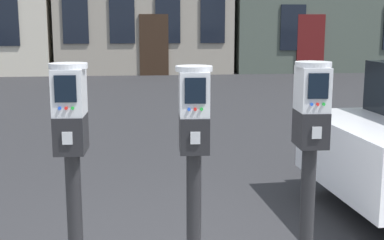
{
  "coord_description": "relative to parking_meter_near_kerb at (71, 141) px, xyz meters",
  "views": [
    {
      "loc": [
        -0.36,
        -3.31,
        1.81
      ],
      "look_at": [
        -0.01,
        -0.21,
        1.23
      ],
      "focal_mm": 48.88,
      "sensor_mm": 36.0,
      "label": 1
    }
  ],
  "objects": [
    {
      "name": "parking_meter_end_of_row",
      "position": [
        1.42,
        -0.0,
        -0.0
      ],
      "size": [
        0.23,
        0.26,
        1.44
      ],
      "rotation": [
        0.0,
        0.0,
        -1.62
      ],
      "color": "black",
      "rests_on": "sidewalk_slab"
    },
    {
      "name": "parking_meter_twin_adjacent",
      "position": [
        0.71,
        -0.0,
        -0.02
      ],
      "size": [
        0.23,
        0.26,
        1.43
      ],
      "rotation": [
        0.0,
        0.0,
        -1.62
      ],
      "color": "black",
      "rests_on": "sidewalk_slab"
    },
    {
      "name": "parking_meter_near_kerb",
      "position": [
        0.0,
        0.0,
        0.0
      ],
      "size": [
        0.23,
        0.26,
        1.45
      ],
      "rotation": [
        0.0,
        0.0,
        -1.62
      ],
      "color": "black",
      "rests_on": "sidewalk_slab"
    }
  ]
}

